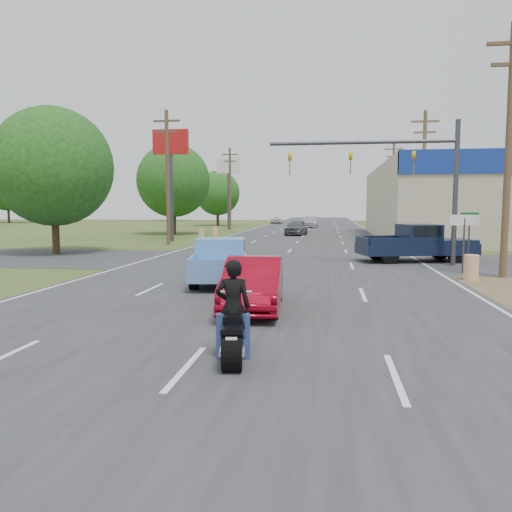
% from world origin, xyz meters
% --- Properties ---
extents(ground, '(200.00, 200.00, 0.00)m').
position_xyz_m(ground, '(0.00, 0.00, 0.00)').
color(ground, '#3A4D1E').
rests_on(ground, ground).
extents(main_road, '(15.00, 180.00, 0.02)m').
position_xyz_m(main_road, '(0.00, 40.00, 0.01)').
color(main_road, '#2D2D30').
rests_on(main_road, ground).
extents(cross_road, '(120.00, 10.00, 0.02)m').
position_xyz_m(cross_road, '(0.00, 18.00, 0.01)').
color(cross_road, '#2D2D30').
rests_on(cross_road, ground).
extents(utility_pole_1, '(2.00, 0.28, 10.00)m').
position_xyz_m(utility_pole_1, '(9.50, 13.00, 5.32)').
color(utility_pole_1, '#4C3823').
rests_on(utility_pole_1, ground).
extents(utility_pole_2, '(2.00, 0.28, 10.00)m').
position_xyz_m(utility_pole_2, '(9.50, 31.00, 5.32)').
color(utility_pole_2, '#4C3823').
rests_on(utility_pole_2, ground).
extents(utility_pole_3, '(2.00, 0.28, 10.00)m').
position_xyz_m(utility_pole_3, '(9.50, 49.00, 5.32)').
color(utility_pole_3, '#4C3823').
rests_on(utility_pole_3, ground).
extents(utility_pole_5, '(2.00, 0.28, 10.00)m').
position_xyz_m(utility_pole_5, '(-9.50, 28.00, 5.32)').
color(utility_pole_5, '#4C3823').
rests_on(utility_pole_5, ground).
extents(utility_pole_6, '(2.00, 0.28, 10.00)m').
position_xyz_m(utility_pole_6, '(-9.50, 52.00, 5.32)').
color(utility_pole_6, '#4C3823').
rests_on(utility_pole_6, ground).
extents(tree_0, '(7.14, 7.14, 8.84)m').
position_xyz_m(tree_0, '(-14.00, 20.00, 5.26)').
color(tree_0, '#422D19').
rests_on(tree_0, ground).
extents(tree_1, '(7.56, 7.56, 9.36)m').
position_xyz_m(tree_1, '(-13.50, 42.00, 5.57)').
color(tree_1, '#422D19').
rests_on(tree_1, ground).
extents(tree_2, '(6.72, 6.72, 8.32)m').
position_xyz_m(tree_2, '(-14.20, 66.00, 4.95)').
color(tree_2, '#422D19').
rests_on(tree_2, ground).
extents(tree_4, '(9.24, 9.24, 11.44)m').
position_xyz_m(tree_4, '(-55.00, 75.00, 6.82)').
color(tree_4, '#422D19').
rests_on(tree_4, ground).
extents(tree_5, '(7.98, 7.98, 9.88)m').
position_xyz_m(tree_5, '(30.00, 95.00, 5.88)').
color(tree_5, '#422D19').
rests_on(tree_5, ground).
extents(tree_6, '(8.82, 8.82, 10.92)m').
position_xyz_m(tree_6, '(-30.00, 95.00, 6.51)').
color(tree_6, '#422D19').
rests_on(tree_6, ground).
extents(barrel_0, '(0.56, 0.56, 1.00)m').
position_xyz_m(barrel_0, '(8.00, 12.00, 0.50)').
color(barrel_0, orange).
rests_on(barrel_0, ground).
extents(barrel_1, '(0.56, 0.56, 1.00)m').
position_xyz_m(barrel_1, '(8.40, 20.50, 0.50)').
color(barrel_1, orange).
rests_on(barrel_1, ground).
extents(barrel_2, '(0.56, 0.56, 1.00)m').
position_xyz_m(barrel_2, '(-8.50, 34.00, 0.50)').
color(barrel_2, orange).
rests_on(barrel_2, ground).
extents(barrel_3, '(0.56, 0.56, 1.00)m').
position_xyz_m(barrel_3, '(-8.20, 38.00, 0.50)').
color(barrel_3, orange).
rests_on(barrel_3, ground).
extents(pole_sign_left_near, '(3.00, 0.35, 9.20)m').
position_xyz_m(pole_sign_left_near, '(-10.50, 32.00, 7.17)').
color(pole_sign_left_near, '#3F3F44').
rests_on(pole_sign_left_near, ground).
extents(pole_sign_left_far, '(3.00, 0.35, 9.20)m').
position_xyz_m(pole_sign_left_far, '(-10.50, 56.00, 7.17)').
color(pole_sign_left_far, '#3F3F44').
rests_on(pole_sign_left_far, ground).
extents(lane_sign, '(1.20, 0.08, 2.52)m').
position_xyz_m(lane_sign, '(8.20, 14.00, 1.90)').
color(lane_sign, '#3F3F44').
rests_on(lane_sign, ground).
extents(street_name_sign, '(0.80, 0.08, 2.61)m').
position_xyz_m(street_name_sign, '(8.80, 15.50, 1.61)').
color(street_name_sign, '#3F3F44').
rests_on(street_name_sign, ground).
extents(signal_mast, '(9.12, 0.40, 7.00)m').
position_xyz_m(signal_mast, '(5.82, 17.00, 4.80)').
color(signal_mast, '#3F3F44').
rests_on(signal_mast, ground).
extents(red_convertible, '(1.79, 4.44, 1.44)m').
position_xyz_m(red_convertible, '(0.42, 5.26, 0.72)').
color(red_convertible, maroon).
rests_on(red_convertible, ground).
extents(motorcycle, '(0.81, 2.32, 1.18)m').
position_xyz_m(motorcycle, '(0.73, 0.60, 0.52)').
color(motorcycle, black).
rests_on(motorcycle, ground).
extents(rider, '(0.71, 0.53, 1.79)m').
position_xyz_m(rider, '(0.72, 0.66, 0.90)').
color(rider, black).
rests_on(rider, ground).
extents(blue_pickup, '(2.72, 5.32, 1.68)m').
position_xyz_m(blue_pickup, '(-1.56, 10.02, 0.85)').
color(blue_pickup, black).
rests_on(blue_pickup, ground).
extents(navy_pickup, '(6.26, 3.62, 1.95)m').
position_xyz_m(navy_pickup, '(7.14, 18.55, 0.99)').
color(navy_pickup, black).
rests_on(navy_pickup, ground).
extents(distant_car_grey, '(2.40, 4.75, 1.55)m').
position_xyz_m(distant_car_grey, '(-0.75, 42.31, 0.78)').
color(distant_car_grey, '#56565B').
rests_on(distant_car_grey, ground).
extents(distant_car_silver, '(2.33, 5.33, 1.53)m').
position_xyz_m(distant_car_silver, '(-0.06, 61.63, 0.76)').
color(distant_car_silver, silver).
rests_on(distant_car_silver, ground).
extents(distant_car_white, '(2.52, 4.74, 1.27)m').
position_xyz_m(distant_car_white, '(-6.50, 78.49, 0.63)').
color(distant_car_white, white).
rests_on(distant_car_white, ground).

